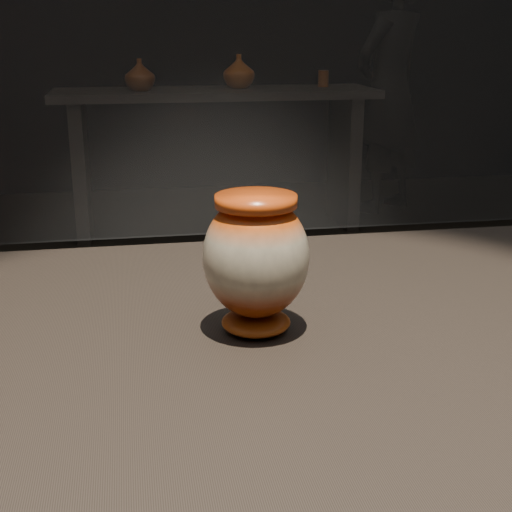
# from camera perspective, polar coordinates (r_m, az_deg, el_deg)

# --- Properties ---
(display_plinth) EXTENTS (2.00, 0.80, 0.90)m
(display_plinth) POSITION_cam_1_polar(r_m,az_deg,el_deg) (1.05, 3.79, -19.15)
(display_plinth) COLOR black
(display_plinth) RESTS_ON ground
(main_vase) EXTENTS (0.17, 0.17, 0.18)m
(main_vase) POSITION_cam_1_polar(r_m,az_deg,el_deg) (0.87, 0.00, -0.20)
(main_vase) COLOR maroon
(main_vase) RESTS_ON display_plinth
(back_shelf) EXTENTS (2.00, 0.60, 0.90)m
(back_shelf) POSITION_cam_1_polar(r_m,az_deg,el_deg) (4.59, -3.21, 9.90)
(back_shelf) COLOR black
(back_shelf) RESTS_ON ground
(back_vase_left) EXTENTS (0.25, 0.25, 0.19)m
(back_vase_left) POSITION_cam_1_polar(r_m,az_deg,el_deg) (4.46, -9.28, 14.11)
(back_vase_left) COLOR maroon
(back_vase_left) RESTS_ON back_shelf
(back_vase_mid) EXTENTS (0.22, 0.22, 0.21)m
(back_vase_mid) POSITION_cam_1_polar(r_m,az_deg,el_deg) (4.62, -1.38, 14.56)
(back_vase_mid) COLOR maroon
(back_vase_mid) RESTS_ON back_shelf
(back_vase_right) EXTENTS (0.07, 0.07, 0.10)m
(back_vase_right) POSITION_cam_1_polar(r_m,az_deg,el_deg) (4.74, 5.41, 13.95)
(back_vase_right) COLOR maroon
(back_vase_right) RESTS_ON back_shelf
(visitor) EXTENTS (0.75, 0.69, 1.72)m
(visitor) POSITION_cam_1_polar(r_m,az_deg,el_deg) (5.18, 10.60, 13.01)
(visitor) COLOR black
(visitor) RESTS_ON ground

